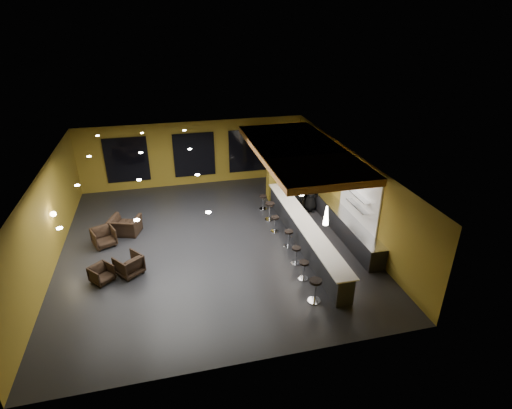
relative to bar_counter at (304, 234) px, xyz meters
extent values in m
cube|color=black|center=(-3.65, 1.00, -0.55)|extent=(12.00, 13.00, 0.10)
cube|color=black|center=(-3.65, 1.00, 3.05)|extent=(12.00, 13.00, 0.10)
cube|color=olive|center=(-3.65, 7.55, 1.25)|extent=(12.00, 0.10, 3.50)
cube|color=olive|center=(-3.65, -5.55, 1.25)|extent=(12.00, 0.10, 3.50)
cube|color=olive|center=(-9.70, 1.00, 1.25)|extent=(0.10, 13.00, 3.50)
cube|color=olive|center=(2.40, 1.00, 1.25)|extent=(0.10, 13.00, 3.50)
cube|color=#AB6A32|center=(0.35, 2.00, 2.86)|extent=(3.60, 8.00, 0.28)
cube|color=black|center=(-7.15, 7.44, 1.20)|extent=(2.20, 0.06, 2.40)
cube|color=black|center=(-3.65, 7.44, 1.20)|extent=(2.20, 0.06, 2.40)
cube|color=black|center=(-0.65, 7.44, 1.20)|extent=(2.20, 0.06, 2.40)
cube|color=white|center=(2.31, 0.00, 1.50)|extent=(0.06, 3.20, 2.40)
cube|color=black|center=(0.00, 0.00, 0.00)|extent=(0.60, 8.00, 1.00)
cube|color=white|center=(0.00, 0.00, 0.52)|extent=(0.78, 8.10, 0.05)
cube|color=black|center=(2.00, 0.50, -0.07)|extent=(0.70, 6.00, 0.86)
cube|color=silver|center=(2.00, 0.50, 0.39)|extent=(0.72, 6.00, 0.03)
cube|color=silver|center=(2.17, -0.20, 1.10)|extent=(0.30, 1.50, 0.03)
cube|color=silver|center=(2.17, -0.20, 1.55)|extent=(0.30, 1.50, 0.03)
cube|color=olive|center=(0.00, 4.60, 1.25)|extent=(0.60, 0.60, 3.50)
sphere|color=#FFE5B2|center=(-9.53, 1.50, 1.30)|extent=(0.22, 0.22, 0.22)
cone|color=white|center=(0.00, -2.00, 1.85)|extent=(0.20, 0.20, 0.70)
cone|color=white|center=(0.00, 0.50, 1.85)|extent=(0.20, 0.20, 0.70)
cone|color=white|center=(0.00, 3.00, 1.85)|extent=(0.20, 0.20, 0.70)
imported|color=black|center=(0.69, 2.68, 0.27)|extent=(0.66, 0.56, 1.54)
imported|color=black|center=(1.28, 3.40, 0.32)|extent=(0.89, 0.75, 1.63)
imported|color=black|center=(1.34, 2.83, 0.36)|extent=(0.96, 0.77, 1.72)
imported|color=black|center=(-7.81, -0.72, -0.18)|extent=(0.98, 0.98, 0.64)
imported|color=black|center=(-6.88, -0.46, -0.11)|extent=(1.18, 1.19, 0.78)
imported|color=black|center=(-7.97, 1.81, -0.11)|extent=(1.11, 1.12, 0.78)
imported|color=black|center=(-7.17, 2.62, -0.11)|extent=(1.48, 1.38, 0.78)
cylinder|color=silver|center=(-0.86, -3.50, -0.48)|extent=(0.43, 0.43, 0.03)
cylinder|color=silver|center=(-0.86, -3.50, -0.10)|extent=(0.08, 0.08, 0.76)
cylinder|color=black|center=(-0.86, -3.50, 0.31)|extent=(0.41, 0.41, 0.09)
cylinder|color=silver|center=(-0.80, -2.25, -0.49)|extent=(0.37, 0.37, 0.03)
cylinder|color=silver|center=(-0.80, -2.25, -0.16)|extent=(0.06, 0.06, 0.64)
cylinder|color=black|center=(-0.80, -2.25, 0.19)|extent=(0.35, 0.35, 0.07)
cylinder|color=silver|center=(-0.76, -1.27, -0.49)|extent=(0.36, 0.36, 0.03)
cylinder|color=silver|center=(-0.76, -1.27, -0.17)|extent=(0.06, 0.06, 0.63)
cylinder|color=black|center=(-0.76, -1.27, 0.18)|extent=(0.34, 0.34, 0.07)
cylinder|color=silver|center=(-0.66, -0.05, -0.49)|extent=(0.37, 0.37, 0.03)
cylinder|color=silver|center=(-0.66, -0.05, -0.15)|extent=(0.07, 0.07, 0.65)
cylinder|color=black|center=(-0.66, -0.05, 0.20)|extent=(0.36, 0.36, 0.07)
cylinder|color=silver|center=(-0.85, 1.28, -0.49)|extent=(0.37, 0.37, 0.03)
cylinder|color=silver|center=(-0.85, 1.28, -0.16)|extent=(0.06, 0.06, 0.64)
cylinder|color=black|center=(-0.85, 1.28, 0.19)|extent=(0.35, 0.35, 0.07)
cylinder|color=silver|center=(-0.79, 2.39, -0.48)|extent=(0.43, 0.43, 0.03)
cylinder|color=silver|center=(-0.79, 2.39, -0.10)|extent=(0.08, 0.08, 0.76)
cylinder|color=black|center=(-0.79, 2.39, 0.31)|extent=(0.41, 0.41, 0.09)
cylinder|color=silver|center=(-0.81, 3.52, -0.49)|extent=(0.36, 0.36, 0.03)
cylinder|color=silver|center=(-0.81, 3.52, -0.17)|extent=(0.06, 0.06, 0.63)
cylinder|color=black|center=(-0.81, 3.52, 0.18)|extent=(0.34, 0.34, 0.07)
camera|label=1|loc=(-5.22, -13.28, 8.21)|focal=28.00mm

